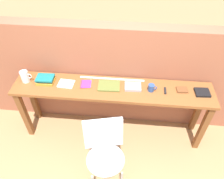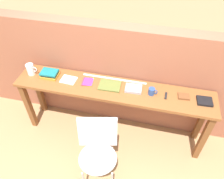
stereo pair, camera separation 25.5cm
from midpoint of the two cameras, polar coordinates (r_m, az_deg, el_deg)
name	(u,v)px [view 2 (the right image)]	position (r m, az deg, el deg)	size (l,w,h in m)	color
ground_plane	(108,147)	(3.20, 1.31, -14.97)	(40.00, 40.00, 0.00)	tan
brick_wall_back	(118,77)	(3.02, 4.11, 3.11)	(6.00, 0.20, 1.54)	#9E5B42
sideboard	(113,96)	(2.79, 2.85, -1.81)	(2.50, 0.44, 0.88)	brown
chair_white_moulded	(98,149)	(2.56, -0.80, -15.50)	(0.53, 0.54, 0.89)	silver
pitcher_white	(31,69)	(3.00, -18.23, 4.95)	(0.14, 0.10, 0.18)	white
book_stack_leftmost	(50,74)	(2.92, -13.57, 3.87)	(0.22, 0.17, 0.07)	gold
magazine_cycling	(69,80)	(2.83, -8.73, 2.40)	(0.19, 0.15, 0.01)	white
pamphlet_pile_colourful	(88,82)	(2.77, -3.63, 1.94)	(0.15, 0.18, 0.01)	orange
book_open_centre	(110,86)	(2.71, 2.12, 0.91)	(0.27, 0.20, 0.02)	olive
book_grey_hardcover	(133,89)	(2.69, 8.35, 0.11)	(0.20, 0.15, 0.03)	#9E9EA3
mug	(152,91)	(2.65, 13.09, -0.61)	(0.11, 0.08, 0.09)	#2D4C8C
multitool_folded	(166,96)	(2.70, 16.56, -1.68)	(0.02, 0.11, 0.02)	black
leather_journal_brown	(184,96)	(2.75, 20.77, -1.82)	(0.13, 0.10, 0.02)	brown
book_repair_rightmost	(205,101)	(2.78, 25.51, -2.89)	(0.17, 0.15, 0.03)	black
ruler_metal_back_edge	(114,79)	(2.82, 3.17, 2.68)	(0.84, 0.03, 0.00)	silver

